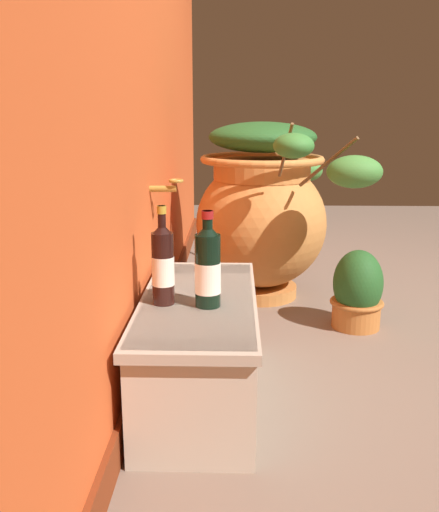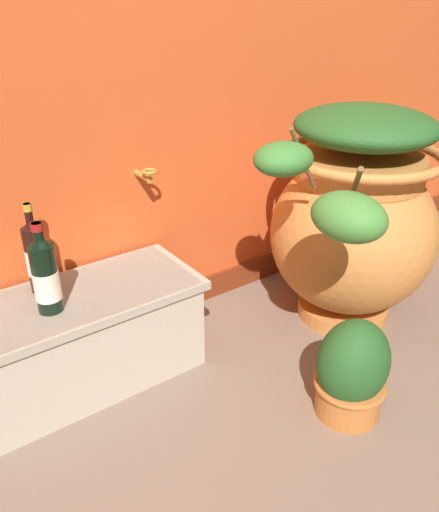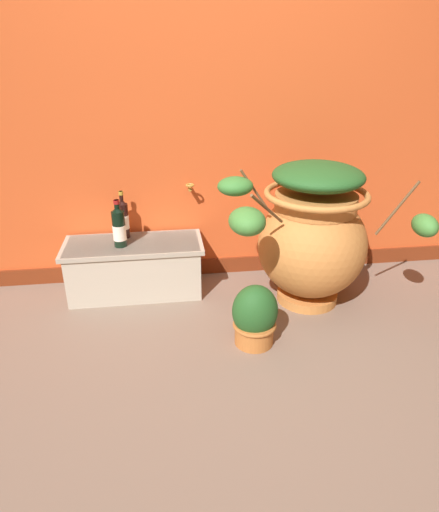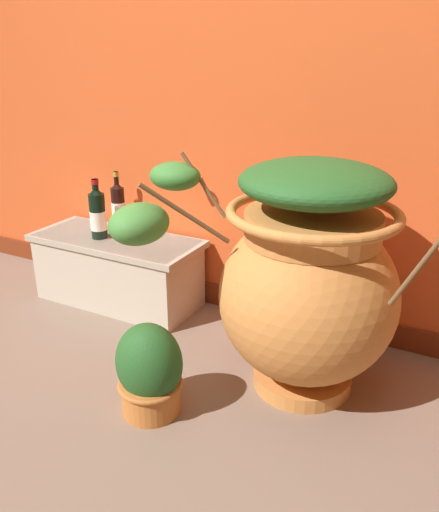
# 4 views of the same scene
# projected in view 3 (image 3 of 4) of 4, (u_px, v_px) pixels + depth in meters

# --- Properties ---
(ground_plane) EXTENTS (7.00, 7.00, 0.00)m
(ground_plane) POSITION_uv_depth(u_px,v_px,m) (225.00, 374.00, 2.21)
(ground_plane) COLOR #7A6656
(back_wall) EXTENTS (4.40, 0.33, 2.60)m
(back_wall) POSITION_uv_depth(u_px,v_px,m) (198.00, 78.00, 2.73)
(back_wall) COLOR #D15123
(back_wall) RESTS_ON ground_plane
(terracotta_urn) EXTENTS (1.17, 0.80, 0.89)m
(terracotta_urn) POSITION_uv_depth(u_px,v_px,m) (312.00, 234.00, 2.66)
(terracotta_urn) COLOR #CC7F3D
(terracotta_urn) RESTS_ON ground_plane
(stone_ledge) EXTENTS (0.87, 0.37, 0.35)m
(stone_ledge) POSITION_uv_depth(u_px,v_px,m) (135.00, 266.00, 2.87)
(stone_ledge) COLOR beige
(stone_ledge) RESTS_ON ground_plane
(wine_bottle_left) EXTENTS (0.08, 0.08, 0.30)m
(wine_bottle_left) POSITION_uv_depth(u_px,v_px,m) (119.00, 227.00, 2.71)
(wine_bottle_left) COLOR black
(wine_bottle_left) RESTS_ON stone_ledge
(wine_bottle_middle) EXTENTS (0.07, 0.07, 0.31)m
(wine_bottle_middle) POSITION_uv_depth(u_px,v_px,m) (123.00, 218.00, 2.84)
(wine_bottle_middle) COLOR black
(wine_bottle_middle) RESTS_ON stone_ledge
(potted_shrub) EXTENTS (0.25, 0.23, 0.35)m
(potted_shrub) POSITION_uv_depth(u_px,v_px,m) (255.00, 317.00, 2.38)
(potted_shrub) COLOR #C17033
(potted_shrub) RESTS_ON ground_plane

